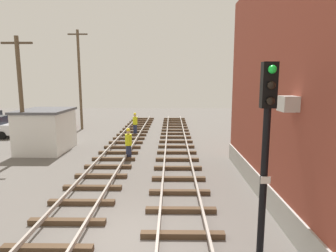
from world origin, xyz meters
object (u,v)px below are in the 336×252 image
(signal_mast, at_px, (266,139))
(utility_pole_far, at_px, (80,79))
(parked_car_red, at_px, (50,119))
(control_hut, at_px, (46,130))
(track_worker_foreground, at_px, (129,144))
(track_worker_distant, at_px, (135,124))
(utility_pole_near, at_px, (21,95))

(signal_mast, relative_size, utility_pole_far, 0.55)
(signal_mast, height_order, parked_car_red, signal_mast)
(control_hut, xyz_separation_m, track_worker_foreground, (5.75, -2.02, -0.46))
(control_hut, xyz_separation_m, track_worker_distant, (5.12, 5.98, -0.46))
(control_hut, bearing_deg, parked_car_red, 111.93)
(signal_mast, xyz_separation_m, utility_pole_near, (-11.22, 9.83, 0.57))
(parked_car_red, height_order, track_worker_foreground, track_worker_foreground)
(track_worker_distant, bearing_deg, track_worker_foreground, -85.49)
(track_worker_distant, bearing_deg, control_hut, -130.57)
(control_hut, height_order, utility_pole_far, utility_pole_far)
(control_hut, distance_m, utility_pole_far, 9.12)
(utility_pole_near, xyz_separation_m, utility_pole_far, (0.30, 10.08, 1.03))
(parked_car_red, bearing_deg, utility_pole_near, -74.05)
(signal_mast, height_order, track_worker_foreground, signal_mast)
(control_hut, distance_m, track_worker_distant, 7.89)
(parked_car_red, distance_m, track_worker_foreground, 14.63)
(track_worker_distant, bearing_deg, signal_mast, -72.51)
(track_worker_distant, bearing_deg, parked_car_red, 160.17)
(signal_mast, height_order, utility_pole_far, utility_pole_far)
(parked_car_red, distance_m, utility_pole_near, 11.57)
(signal_mast, bearing_deg, track_worker_foreground, 117.26)
(control_hut, xyz_separation_m, parked_car_red, (-3.69, 9.16, -0.49))
(control_hut, relative_size, utility_pole_near, 0.53)
(signal_mast, height_order, utility_pole_near, utility_pole_near)
(utility_pole_near, relative_size, track_worker_distant, 3.82)
(utility_pole_near, xyz_separation_m, track_worker_distant, (5.73, 7.61, -2.83))
(signal_mast, height_order, track_worker_distant, signal_mast)
(utility_pole_near, bearing_deg, track_worker_distant, 53.01)
(signal_mast, relative_size, utility_pole_near, 0.71)
(signal_mast, height_order, control_hut, signal_mast)
(utility_pole_far, height_order, track_worker_foreground, utility_pole_far)
(utility_pole_near, relative_size, utility_pole_far, 0.78)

